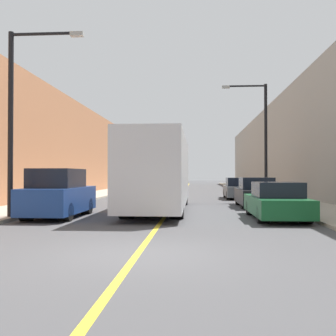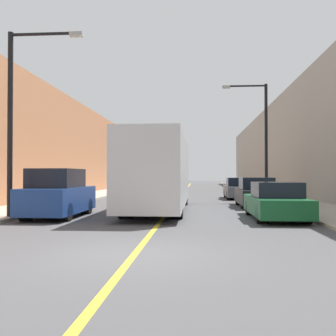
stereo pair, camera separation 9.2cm
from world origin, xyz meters
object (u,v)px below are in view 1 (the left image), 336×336
Objects in this scene: car_right_near at (276,202)px; street_lamp_right at (262,133)px; bus at (160,172)px; street_lamp_left at (18,109)px; car_right_mid at (256,194)px; parked_suv_left at (58,195)px; car_right_far at (238,189)px.

car_right_near is 0.63× the size of street_lamp_right.
street_lamp_left is (-5.05, -4.26, 2.39)m from bus.
car_right_mid is (0.08, 5.74, 0.05)m from car_right_near.
car_right_mid is 12.52m from street_lamp_left.
bus is at bearing -153.74° from car_right_mid.
car_right_far is at bearing 56.09° from parked_suv_left.
car_right_near is at bearing -0.02° from parked_suv_left.
car_right_near is 5.74m from car_right_mid.
car_right_mid is 1.01× the size of car_right_far.
street_lamp_left is 0.94× the size of street_lamp_right.
car_right_far is at bearing 63.19° from bus.
car_right_far is (8.53, 12.69, -0.22)m from parked_suv_left.
car_right_near is 0.67× the size of street_lamp_left.
car_right_near is (4.84, -3.31, -1.19)m from bus.
car_right_mid is 0.62× the size of street_lamp_left.
bus is at bearing -116.81° from car_right_far.
bus reaches higher than car_right_far.
car_right_mid is (8.71, 5.74, -0.20)m from parked_suv_left.
car_right_near is at bearing -90.78° from car_right_mid.
parked_suv_left is 0.62× the size of street_lamp_left.
street_lamp_right is at bearing 76.97° from car_right_mid.
car_right_far is (-0.18, 6.96, -0.03)m from car_right_mid.
street_lamp_left reaches higher than bus.
street_lamp_right is (1.27, -2.24, 3.77)m from car_right_far.
street_lamp_left is (-9.80, -13.64, 3.55)m from car_right_far.
car_right_near is (8.63, -0.00, -0.25)m from parked_suv_left.
bus is 1.50× the size of street_lamp_right.
car_right_near is 1.08× the size of car_right_far.
car_right_far is 17.17m from street_lamp_left.
car_right_far is 0.62× the size of street_lamp_left.
parked_suv_left is 14.77m from street_lamp_right.
car_right_near is 11.19m from street_lamp_right.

